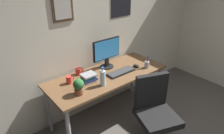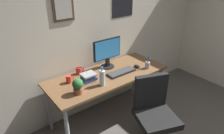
{
  "view_description": "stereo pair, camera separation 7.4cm",
  "coord_description": "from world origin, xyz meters",
  "px_view_note": "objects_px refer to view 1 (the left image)",
  "views": [
    {
      "loc": [
        -1.73,
        -0.25,
        2.1
      ],
      "look_at": [
        -0.2,
        1.62,
        0.91
      ],
      "focal_mm": 32.61,
      "sensor_mm": 36.0,
      "label": 1
    },
    {
      "loc": [
        -1.67,
        -0.29,
        2.1
      ],
      "look_at": [
        -0.2,
        1.62,
        0.91
      ],
      "focal_mm": 32.61,
      "sensor_mm": 36.0,
      "label": 2
    }
  ],
  "objects_px": {
    "potted_plant": "(79,86)",
    "book_stack_left": "(88,78)",
    "pen_cup": "(147,64)",
    "coffee_mug_near": "(69,80)",
    "computer_mouse": "(136,66)",
    "coffee_mug_far": "(79,71)",
    "office_chair": "(155,109)",
    "water_bottle": "(103,78)",
    "monitor": "(107,52)",
    "keyboard": "(121,72)"
  },
  "relations": [
    {
      "from": "potted_plant",
      "to": "book_stack_left",
      "type": "height_order",
      "value": "potted_plant"
    },
    {
      "from": "pen_cup",
      "to": "coffee_mug_near",
      "type": "bearing_deg",
      "value": 163.72
    },
    {
      "from": "computer_mouse",
      "to": "coffee_mug_near",
      "type": "height_order",
      "value": "coffee_mug_near"
    },
    {
      "from": "coffee_mug_far",
      "to": "potted_plant",
      "type": "relative_size",
      "value": 0.63
    },
    {
      "from": "office_chair",
      "to": "pen_cup",
      "type": "xyz_separation_m",
      "value": [
        0.43,
        0.54,
        0.29
      ]
    },
    {
      "from": "computer_mouse",
      "to": "pen_cup",
      "type": "distance_m",
      "value": 0.16
    },
    {
      "from": "coffee_mug_far",
      "to": "book_stack_left",
      "type": "bearing_deg",
      "value": -92.67
    },
    {
      "from": "coffee_mug_near",
      "to": "pen_cup",
      "type": "xyz_separation_m",
      "value": [
        1.11,
        -0.32,
        0.0
      ]
    },
    {
      "from": "book_stack_left",
      "to": "water_bottle",
      "type": "bearing_deg",
      "value": -63.11
    },
    {
      "from": "monitor",
      "to": "coffee_mug_far",
      "type": "relative_size",
      "value": 3.76
    },
    {
      "from": "keyboard",
      "to": "potted_plant",
      "type": "xyz_separation_m",
      "value": [
        -0.73,
        -0.08,
        0.09
      ]
    },
    {
      "from": "book_stack_left",
      "to": "keyboard",
      "type": "bearing_deg",
      "value": -9.88
    },
    {
      "from": "computer_mouse",
      "to": "potted_plant",
      "type": "height_order",
      "value": "potted_plant"
    },
    {
      "from": "monitor",
      "to": "potted_plant",
      "type": "xyz_separation_m",
      "value": [
        -0.7,
        -0.36,
        -0.13
      ]
    },
    {
      "from": "computer_mouse",
      "to": "water_bottle",
      "type": "xyz_separation_m",
      "value": [
        -0.7,
        -0.1,
        0.09
      ]
    },
    {
      "from": "water_bottle",
      "to": "coffee_mug_near",
      "type": "distance_m",
      "value": 0.44
    },
    {
      "from": "water_bottle",
      "to": "potted_plant",
      "type": "relative_size",
      "value": 1.29
    },
    {
      "from": "office_chair",
      "to": "coffee_mug_far",
      "type": "xyz_separation_m",
      "value": [
        -0.46,
        1.0,
        0.28
      ]
    },
    {
      "from": "monitor",
      "to": "keyboard",
      "type": "xyz_separation_m",
      "value": [
        0.04,
        -0.28,
        -0.23
      ]
    },
    {
      "from": "coffee_mug_far",
      "to": "book_stack_left",
      "type": "distance_m",
      "value": 0.26
    },
    {
      "from": "coffee_mug_far",
      "to": "coffee_mug_near",
      "type": "bearing_deg",
      "value": -149.18
    },
    {
      "from": "water_bottle",
      "to": "keyboard",
      "type": "bearing_deg",
      "value": 14.35
    },
    {
      "from": "keyboard",
      "to": "book_stack_left",
      "type": "bearing_deg",
      "value": 170.12
    },
    {
      "from": "office_chair",
      "to": "monitor",
      "type": "xyz_separation_m",
      "value": [
        -0.01,
        0.94,
        0.47
      ]
    },
    {
      "from": "pen_cup",
      "to": "potted_plant",
      "type": "bearing_deg",
      "value": 178.34
    },
    {
      "from": "keyboard",
      "to": "coffee_mug_near",
      "type": "xyz_separation_m",
      "value": [
        -0.7,
        0.21,
        0.04
      ]
    },
    {
      "from": "pen_cup",
      "to": "book_stack_left",
      "type": "xyz_separation_m",
      "value": [
        -0.9,
        0.2,
        -0.0
      ]
    },
    {
      "from": "coffee_mug_near",
      "to": "pen_cup",
      "type": "relative_size",
      "value": 0.55
    },
    {
      "from": "pen_cup",
      "to": "book_stack_left",
      "type": "height_order",
      "value": "pen_cup"
    },
    {
      "from": "monitor",
      "to": "office_chair",
      "type": "bearing_deg",
      "value": -89.22
    },
    {
      "from": "monitor",
      "to": "water_bottle",
      "type": "bearing_deg",
      "value": -133.34
    },
    {
      "from": "keyboard",
      "to": "water_bottle",
      "type": "relative_size",
      "value": 1.7
    },
    {
      "from": "coffee_mug_near",
      "to": "book_stack_left",
      "type": "height_order",
      "value": "book_stack_left"
    },
    {
      "from": "office_chair",
      "to": "keyboard",
      "type": "distance_m",
      "value": 0.7
    },
    {
      "from": "monitor",
      "to": "coffee_mug_far",
      "type": "xyz_separation_m",
      "value": [
        -0.45,
        0.06,
        -0.19
      ]
    },
    {
      "from": "monitor",
      "to": "coffee_mug_far",
      "type": "height_order",
      "value": "monitor"
    },
    {
      "from": "office_chair",
      "to": "computer_mouse",
      "type": "height_order",
      "value": "office_chair"
    },
    {
      "from": "keyboard",
      "to": "coffee_mug_far",
      "type": "bearing_deg",
      "value": 144.6
    },
    {
      "from": "potted_plant",
      "to": "book_stack_left",
      "type": "distance_m",
      "value": 0.3
    },
    {
      "from": "pen_cup",
      "to": "computer_mouse",
      "type": "bearing_deg",
      "value": 134.3
    },
    {
      "from": "coffee_mug_far",
      "to": "potted_plant",
      "type": "xyz_separation_m",
      "value": [
        -0.25,
        -0.42,
        0.06
      ]
    },
    {
      "from": "monitor",
      "to": "pen_cup",
      "type": "xyz_separation_m",
      "value": [
        0.44,
        -0.4,
        -0.19
      ]
    },
    {
      "from": "office_chair",
      "to": "pen_cup",
      "type": "distance_m",
      "value": 0.75
    },
    {
      "from": "water_bottle",
      "to": "potted_plant",
      "type": "distance_m",
      "value": 0.33
    },
    {
      "from": "water_bottle",
      "to": "coffee_mug_far",
      "type": "distance_m",
      "value": 0.46
    },
    {
      "from": "pen_cup",
      "to": "keyboard",
      "type": "bearing_deg",
      "value": 164.3
    },
    {
      "from": "pen_cup",
      "to": "book_stack_left",
      "type": "bearing_deg",
      "value": 167.46
    },
    {
      "from": "keyboard",
      "to": "potted_plant",
      "type": "bearing_deg",
      "value": -173.68
    },
    {
      "from": "computer_mouse",
      "to": "book_stack_left",
      "type": "distance_m",
      "value": 0.8
    },
    {
      "from": "water_bottle",
      "to": "coffee_mug_far",
      "type": "relative_size",
      "value": 2.06
    }
  ]
}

